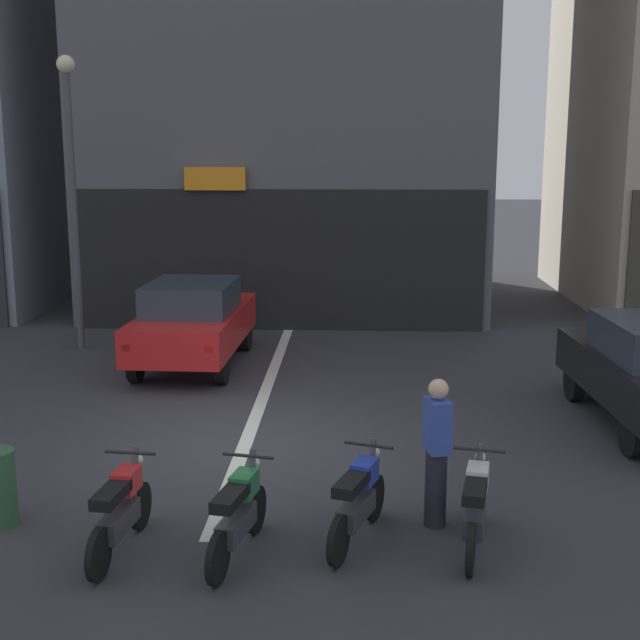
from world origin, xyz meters
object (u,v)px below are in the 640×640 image
at_px(car_red_crossing_near, 193,320).
at_px(person_by_motorcycles, 437,451).
at_px(motorcycle_green_row_left_mid, 238,514).
at_px(motorcycle_blue_row_centre, 358,500).
at_px(motorcycle_white_row_right_mid, 476,506).
at_px(motorcycle_red_row_leftmost, 121,510).
at_px(street_lamp, 72,171).

bearing_deg(car_red_crossing_near, person_by_motorcycles, -59.99).
distance_m(motorcycle_green_row_left_mid, motorcycle_blue_row_centre, 1.28).
height_order(motorcycle_blue_row_centre, motorcycle_white_row_right_mid, same).
bearing_deg(motorcycle_green_row_left_mid, motorcycle_white_row_right_mid, 6.67).
bearing_deg(person_by_motorcycles, motorcycle_red_row_leftmost, -166.73).
relative_size(motorcycle_green_row_left_mid, motorcycle_blue_row_centre, 1.03).
distance_m(motorcycle_red_row_leftmost, motorcycle_green_row_left_mid, 1.22).
relative_size(motorcycle_red_row_leftmost, motorcycle_green_row_left_mid, 1.01).
height_order(motorcycle_white_row_right_mid, person_by_motorcycles, person_by_motorcycles).
bearing_deg(street_lamp, motorcycle_blue_row_centre, -56.31).
relative_size(street_lamp, motorcycle_green_row_left_mid, 3.57).
bearing_deg(car_red_crossing_near, motorcycle_white_row_right_mid, -59.64).
bearing_deg(car_red_crossing_near, street_lamp, 153.03).
xyz_separation_m(motorcycle_red_row_leftmost, motorcycle_green_row_left_mid, (1.22, -0.04, 0.00)).
bearing_deg(motorcycle_blue_row_centre, motorcycle_green_row_left_mid, -162.04).
height_order(motorcycle_green_row_left_mid, motorcycle_blue_row_centre, same).
height_order(motorcycle_blue_row_centre, person_by_motorcycles, person_by_motorcycles).
height_order(motorcycle_red_row_leftmost, motorcycle_green_row_left_mid, same).
distance_m(street_lamp, person_by_motorcycles, 10.91).
bearing_deg(street_lamp, car_red_crossing_near, -26.97).
xyz_separation_m(car_red_crossing_near, street_lamp, (-2.63, 1.34, 2.77)).
xyz_separation_m(street_lamp, motorcycle_white_row_right_mid, (6.97, -8.75, -3.19)).
relative_size(car_red_crossing_near, street_lamp, 0.71).
bearing_deg(motorcycle_red_row_leftmost, street_lamp, 110.29).
xyz_separation_m(street_lamp, motorcycle_green_row_left_mid, (4.54, -9.03, -3.19)).
distance_m(street_lamp, motorcycle_blue_row_centre, 10.86).
relative_size(car_red_crossing_near, motorcycle_white_row_right_mid, 2.52).
bearing_deg(motorcycle_blue_row_centre, car_red_crossing_near, 113.19).
bearing_deg(motorcycle_green_row_left_mid, motorcycle_blue_row_centre, 17.96).
distance_m(street_lamp, motorcycle_white_row_right_mid, 11.63).
bearing_deg(motorcycle_white_row_right_mid, car_red_crossing_near, 120.36).
relative_size(motorcycle_green_row_left_mid, motorcycle_white_row_right_mid, 1.00).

